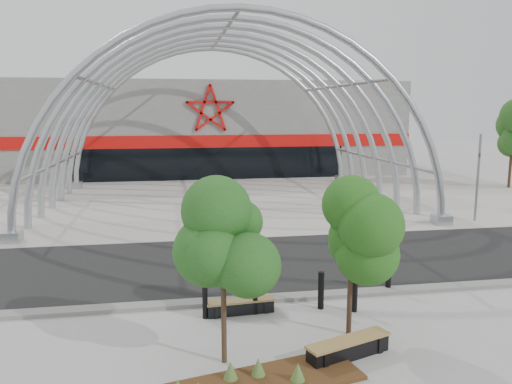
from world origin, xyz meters
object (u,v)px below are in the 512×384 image
object	(u,v)px
bench_0	(240,307)
bench_1	(348,348)
bollard_2	(321,290)
street_tree_0	(223,246)
signal_pole	(478,176)
street_tree_1	(352,230)

from	to	relation	value
bench_0	bench_1	size ratio (longest dim) A/B	0.89
bench_0	bollard_2	xyz separation A→B (m)	(2.34, -0.04, 0.35)
street_tree_0	bench_0	bearing A→B (deg)	74.61
signal_pole	bench_0	xyz separation A→B (m)	(-13.44, -9.57, -2.13)
street_tree_0	bollard_2	size ratio (longest dim) A/B	3.48
signal_pole	bollard_2	distance (m)	14.79
signal_pole	street_tree_0	world-z (taller)	signal_pole
street_tree_1	street_tree_0	bearing A→B (deg)	-164.63
street_tree_0	bollard_2	world-z (taller)	street_tree_0
signal_pole	street_tree_1	size ratio (longest dim) A/B	1.17
street_tree_1	bench_1	bearing A→B (deg)	-110.25
street_tree_0	street_tree_1	bearing A→B (deg)	15.37
bollard_2	bench_1	bearing A→B (deg)	-94.18
signal_pole	bench_1	size ratio (longest dim) A/B	2.02
signal_pole	street_tree_1	bearing A→B (deg)	-133.89
bench_1	bollard_2	bearing A→B (deg)	85.82
signal_pole	bollard_2	bearing A→B (deg)	-139.14
bollard_2	bench_0	bearing A→B (deg)	179.13
signal_pole	street_tree_0	distance (m)	18.71
bench_0	signal_pole	bearing A→B (deg)	35.45
street_tree_1	bench_0	distance (m)	4.00
signal_pole	bench_1	bearing A→B (deg)	-132.17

